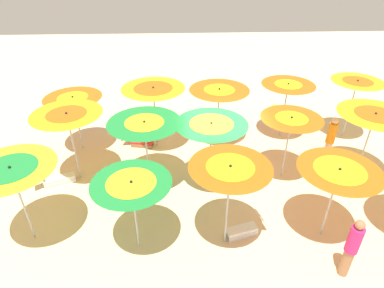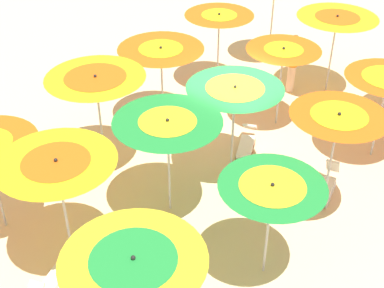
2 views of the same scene
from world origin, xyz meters
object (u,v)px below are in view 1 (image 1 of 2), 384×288
Objects in this scene: beach_umbrella_4 at (74,102)px; beach_umbrella_9 at (68,119)px; beach_umbrella_13 at (132,188)px; beach_umbrella_14 at (12,174)px; beach_umbrella_5 at (374,120)px; beach_umbrella_12 at (230,173)px; lounger_3 at (245,228)px; beach_umbrella_0 at (357,85)px; beach_umbrella_11 at (338,175)px; beach_umbrella_3 at (153,92)px; beach_umbrella_6 at (291,124)px; beachgoer_1 at (352,247)px; lounger_2 at (56,179)px; beach_umbrella_7 at (211,130)px; beach_umbrella_8 at (145,127)px; beach_umbrella_1 at (288,89)px; lounger_0 at (236,175)px; beach_umbrella_2 at (219,93)px; beach_ball at (274,108)px; beachgoer_0 at (330,139)px; lounger_1 at (139,141)px.

beach_umbrella_4 is 0.88× the size of beach_umbrella_9.
beach_umbrella_14 reaches higher than beach_umbrella_13.
beach_umbrella_5 is at bearing 21.02° from beach_umbrella_13.
lounger_3 is (0.59, 0.25, -2.09)m from beach_umbrella_12.
beach_umbrella_0 reaches higher than beach_umbrella_11.
beach_umbrella_9 is at bearing -142.26° from beach_umbrella_3.
beach_umbrella_11 is at bearing -82.05° from beach_umbrella_6.
beachgoer_1 is (-2.16, -3.82, -1.22)m from beach_umbrella_5.
lounger_2 is (-0.09, 2.28, -1.96)m from beach_umbrella_14.
beach_umbrella_7 is (-5.76, -2.89, -0.13)m from beach_umbrella_0.
beach_umbrella_12 is 5.18m from beach_umbrella_14.
beach_umbrella_5 reaches higher than beach_umbrella_8.
beach_umbrella_1 is 4.09m from lounger_0.
beach_umbrella_7 is 2.12m from lounger_0.
beach_umbrella_11 is (7.60, -4.68, 0.09)m from beach_umbrella_4.
beach_umbrella_2 is at bearing 86.10° from beach_umbrella_12.
beach_umbrella_6 reaches higher than beach_umbrella_13.
beachgoer_1 is at bearing -10.61° from beach_umbrella_14.
beach_umbrella_13 is (-4.98, -0.19, -0.09)m from beach_umbrella_11.
beach_umbrella_5 is 1.02× the size of beach_umbrella_7.
beach_ball is (8.58, 5.03, -0.04)m from lounger_2.
beachgoer_1 is at bearing -11.94° from beach_umbrella_13.
beach_umbrella_14 reaches higher than beach_umbrella_2.
beach_umbrella_11 is 1.69m from beachgoer_1.
beach_umbrella_8 is at bearing -133.52° from beach_umbrella_2.
beach_umbrella_6 is 0.89× the size of beach_umbrella_12.
lounger_3 is (-4.30, -2.47, -1.93)m from beach_umbrella_5.
beach_umbrella_14 reaches higher than lounger_0.
lounger_3 is (5.84, -2.41, 0.01)m from lounger_2.
beach_umbrella_2 is 4.26m from beachgoer_0.
beach_umbrella_5 is 1.05× the size of beach_umbrella_6.
beach_umbrella_8 reaches higher than beach_umbrella_7.
beach_umbrella_5 is 4.61m from lounger_0.
beach_umbrella_9 is 1.13× the size of beach_umbrella_13.
lounger_2 reaches higher than lounger_1.
beach_umbrella_4 is 0.93× the size of beach_umbrella_8.
lounger_3 is 0.68× the size of beachgoer_1.
beach_umbrella_7 is at bearing 142.12° from beach_umbrella_11.
beach_umbrella_1 is 1.84× the size of lounger_1.
beach_umbrella_5 is at bearing 49.40° from beach_umbrella_11.
beach_umbrella_11 is at bearing -40.22° from lounger_2.
beach_umbrella_13 is 1.76× the size of lounger_1.
beach_umbrella_5 is at bearing 8.41° from beachgoer_0.
beach_umbrella_5 reaches higher than lounger_1.
beach_umbrella_1 reaches higher than beach_umbrella_6.
lounger_0 is (-2.28, -2.83, -1.86)m from beach_umbrella_1.
beach_umbrella_11 is at bearing -93.32° from beach_umbrella_1.
lounger_0 is at bearing -82.24° from beach_umbrella_2.
lounger_3 is at bearing -69.80° from beach_umbrella_7.
beach_umbrella_0 is 1.02× the size of beach_umbrella_14.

